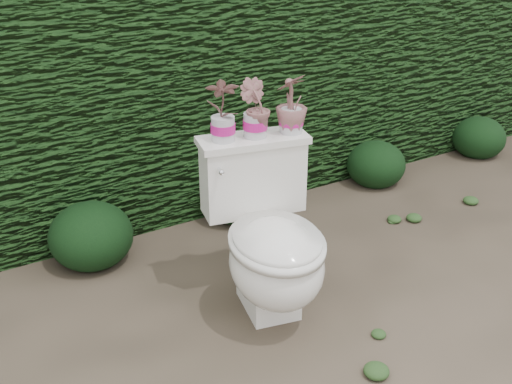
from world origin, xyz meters
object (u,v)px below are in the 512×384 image
potted_plant_right (292,105)px  potted_plant_left (223,111)px  toilet (270,243)px  potted_plant_center (255,110)px

potted_plant_right → potted_plant_left: bearing=-30.3°
toilet → potted_plant_right: (0.23, 0.20, 0.55)m
toilet → potted_plant_center: (0.06, 0.23, 0.54)m
potted_plant_left → potted_plant_right: 0.32m
potted_plant_left → potted_plant_center: potted_plant_left is taller
potted_plant_right → toilet: bearing=22.4°
toilet → potted_plant_left: bearing=120.0°
potted_plant_center → potted_plant_left: bearing=37.8°
toilet → potted_plant_left: (-0.09, 0.26, 0.56)m
potted_plant_left → potted_plant_right: potted_plant_left is taller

